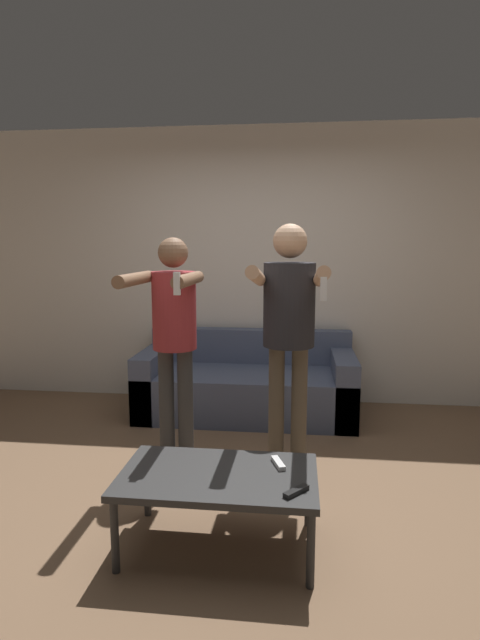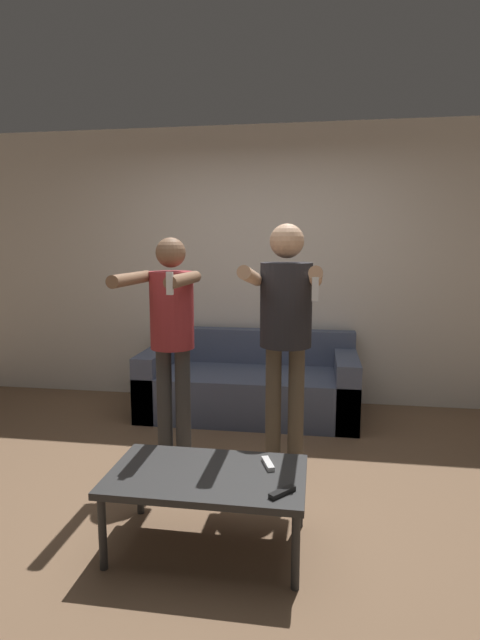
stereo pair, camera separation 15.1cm
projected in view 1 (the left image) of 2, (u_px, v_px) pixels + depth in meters
The scene contains 8 objects.
ground_plane at pixel (233, 493), 3.18m from camera, with size 14.00×14.00×0.00m, color brown.
wall_back at pixel (259, 267), 4.95m from camera, with size 6.40×0.06×2.70m.
couch at pixel (247, 386), 4.65m from camera, with size 1.95×0.89×0.74m.
person_standing_left at pixel (174, 325), 3.46m from camera, with size 0.43×0.78×1.62m.
person_standing_right at pixel (289, 317), 3.36m from camera, with size 0.47×0.83×1.71m.
coffee_table at pixel (219, 480), 2.56m from camera, with size 1.01×0.60×0.41m.
remote_near at pixel (296, 491), 2.35m from camera, with size 0.13×0.14×0.02m.
remote_far at pixel (278, 463), 2.65m from camera, with size 0.08×0.15×0.02m.
Camera 1 is at (0.39, -2.95, 1.58)m, focal length 28.00 mm.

